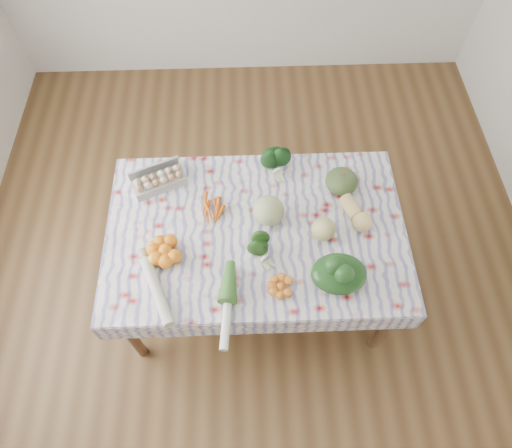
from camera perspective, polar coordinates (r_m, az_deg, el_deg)
name	(u,v)px	position (r m, az deg, el deg)	size (l,w,h in m)	color
ground	(256,285)	(3.20, 0.00, -7.65)	(4.50, 4.50, 0.00)	#52371C
dining_table	(256,237)	(2.59, 0.00, -1.63)	(1.60, 1.00, 0.75)	brown
tablecloth	(256,230)	(2.52, 0.00, -0.75)	(1.66, 1.06, 0.01)	silver
egg_carton	(159,182)	(2.71, -11.98, 5.19)	(0.31, 0.12, 0.08)	#A7A6A2
carrot_bunch	(213,209)	(2.58, -5.35, 1.83)	(0.19, 0.17, 0.03)	orange
kale_bunch	(276,162)	(2.70, 2.57, 7.73)	(0.16, 0.14, 0.14)	black
kabocha_squash	(342,181)	(2.67, 10.65, 5.29)	(0.19, 0.19, 0.12)	#41592A
cabbage	(269,211)	(2.49, 1.59, 1.70)	(0.17, 0.17, 0.17)	#A4B473
butternut_squash	(356,213)	(2.57, 12.42, 1.39)	(0.11, 0.23, 0.11)	#D6B567
orange_cluster	(165,251)	(2.46, -11.28, -3.31)	(0.25, 0.25, 0.08)	orange
broccoli	(259,252)	(2.40, 0.43, -3.47)	(0.13, 0.13, 0.10)	#1C4112
mandarin_cluster	(281,286)	(2.34, 3.16, -7.73)	(0.17, 0.17, 0.05)	orange
grapefruit	(323,229)	(2.47, 8.43, -0.62)	(0.13, 0.13, 0.13)	#C9BE6D
spinach_bag	(339,274)	(2.36, 10.33, -6.12)	(0.29, 0.23, 0.13)	#133311
daikon	(157,291)	(2.38, -12.28, -8.17)	(0.06, 0.06, 0.41)	beige
leek	(227,306)	(2.30, -3.60, -10.21)	(0.05, 0.05, 0.44)	white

